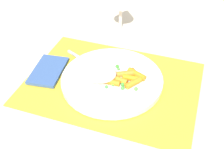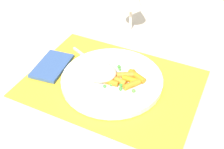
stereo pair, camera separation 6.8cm
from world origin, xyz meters
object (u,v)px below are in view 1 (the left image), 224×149
plate (112,80)px  napkin (48,70)px  rice_mound (97,72)px  fork (99,69)px  carrot_portion (128,78)px

plate → napkin: 0.18m
plate → rice_mound: 0.05m
plate → napkin: size_ratio=2.10×
fork → napkin: size_ratio=1.53×
rice_mound → carrot_portion: 0.08m
napkin → plate: bearing=4.7°
fork → rice_mound: bearing=-77.7°
rice_mound → fork: size_ratio=0.53×
rice_mound → napkin: bearing=-178.6°
carrot_portion → napkin: (-0.22, -0.02, -0.02)m
rice_mound → plate: bearing=17.4°
fork → napkin: 0.14m
plate → rice_mound: rice_mound is taller
carrot_portion → napkin: size_ratio=0.77×
rice_mound → fork: rice_mound is taller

